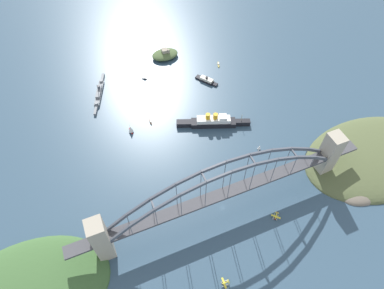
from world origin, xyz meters
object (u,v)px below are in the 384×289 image
harbor_ferry_steamer (206,80)px  seaplane_taxiing_near_bridge (225,283)px  seaplane_second_in_formation (276,216)px  small_boat_4 (259,148)px  fort_island_mid_harbor (165,54)px  small_boat_0 (151,122)px  small_boat_3 (145,79)px  ocean_liner (213,122)px  small_boat_1 (218,64)px  small_boat_2 (131,129)px  harbor_arch_bridge (225,192)px  naval_cruiser (99,93)px  channel_marker_buoy (209,169)px

harbor_ferry_steamer → seaplane_taxiing_near_bridge: harbor_ferry_steamer is taller
seaplane_second_in_formation → small_boat_4: bearing=71.5°
fort_island_mid_harbor → small_boat_0: 125.59m
seaplane_taxiing_near_bridge → small_boat_0: seaplane_taxiing_near_bridge is taller
seaplane_taxiing_near_bridge → small_boat_3: seaplane_taxiing_near_bridge is taller
ocean_liner → small_boat_0: 74.59m
small_boat_1 → small_boat_3: (-104.28, 10.82, -0.02)m
seaplane_second_in_formation → small_boat_2: bearing=121.9°
harbor_arch_bridge → fort_island_mid_harbor: 248.56m
ocean_liner → small_boat_3: (-50.37, 108.99, -4.70)m
naval_cruiser → small_boat_3: size_ratio=11.28×
harbor_ferry_steamer → small_boat_1: bearing=40.2°
seaplane_second_in_formation → small_boat_2: (-98.71, 158.41, 3.18)m
small_boat_2 → small_boat_4: (125.12, -79.49, -2.34)m
small_boat_0 → small_boat_2: 26.38m
ocean_liner → seaplane_taxiing_near_bridge: ocean_liner is taller
naval_cruiser → harbor_ferry_steamer: 140.21m
harbor_ferry_steamer → small_boat_4: harbor_ferry_steamer is taller
fort_island_mid_harbor → small_boat_4: fort_island_mid_harbor is taller
small_boat_4 → fort_island_mid_harbor: bearing=101.9°
ocean_liner → fort_island_mid_harbor: size_ratio=2.24×
seaplane_second_in_formation → small_boat_1: bearing=78.2°
small_boat_0 → channel_marker_buoy: bearing=-67.4°
ocean_liner → small_boat_3: ocean_liner is taller
ocean_liner → small_boat_0: bearing=154.6°
fort_island_mid_harbor → small_boat_0: fort_island_mid_harbor is taller
naval_cruiser → channel_marker_buoy: naval_cruiser is taller
ocean_liner → fort_island_mid_harbor: bearing=93.5°
naval_cruiser → fort_island_mid_harbor: bearing=20.8°
small_boat_1 → small_boat_2: bearing=-154.0°
harbor_arch_bridge → naval_cruiser: bearing=110.2°
fort_island_mid_harbor → small_boat_3: (-41.55, -34.10, -3.85)m
fort_island_mid_harbor → seaplane_second_in_formation: fort_island_mid_harbor is taller
ocean_liner → fort_island_mid_harbor: (-8.81, 143.09, -0.86)m
harbor_arch_bridge → seaplane_second_in_formation: size_ratio=33.28×
ocean_liner → seaplane_second_in_formation: (6.00, -131.79, -3.57)m
seaplane_taxiing_near_bridge → small_boat_2: small_boat_2 is taller
small_boat_1 → small_boat_3: small_boat_1 is taller
fort_island_mid_harbor → channel_marker_buoy: bearing=-96.2°
seaplane_second_in_formation → channel_marker_buoy: 84.02m
seaplane_second_in_formation → small_boat_3: (-56.36, 240.78, -1.13)m
naval_cruiser → seaplane_taxiing_near_bridge: size_ratio=7.61×
small_boat_0 → small_boat_3: small_boat_0 is taller
small_boat_0 → small_boat_2: size_ratio=0.73×
fort_island_mid_harbor → small_boat_1: 77.25m
small_boat_2 → channel_marker_buoy: 103.59m
harbor_ferry_steamer → channel_marker_buoy: size_ratio=10.98×
ocean_liner → naval_cruiser: size_ratio=1.17×
small_boat_3 → small_boat_4: small_boat_4 is taller
small_boat_0 → small_boat_1: small_boat_0 is taller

